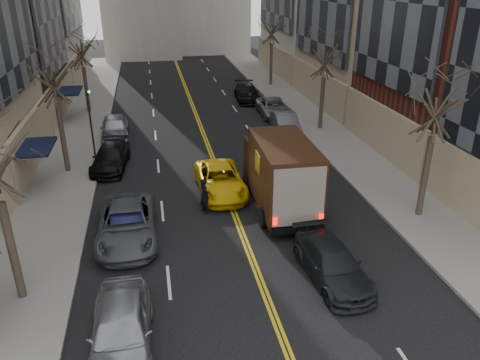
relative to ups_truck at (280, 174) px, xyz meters
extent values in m
cube|color=slate|center=(-11.38, 13.74, -1.78)|extent=(4.00, 66.00, 0.15)
cube|color=slate|center=(6.62, 13.74, -1.78)|extent=(4.00, 66.00, 0.15)
cube|color=black|center=(-12.38, 4.74, 0.54)|extent=(2.00, 3.00, 0.15)
cube|color=black|center=(-13.28, 4.74, -0.51)|extent=(0.20, 3.00, 2.50)
cube|color=black|center=(-12.38, 17.74, 0.54)|extent=(2.00, 3.00, 0.15)
cube|color=black|center=(-13.28, 17.74, -0.51)|extent=(0.20, 3.00, 2.50)
cylinder|color=#382D23|center=(-11.18, -5.26, 0.21)|extent=(0.30, 0.30, 3.83)
cylinder|color=#382D23|center=(-11.18, 6.74, 0.32)|extent=(0.30, 0.30, 4.05)
cylinder|color=#382D23|center=(-11.18, 19.74, 0.14)|extent=(0.30, 0.30, 3.69)
cylinder|color=#382D23|center=(6.42, -2.26, 0.27)|extent=(0.30, 0.30, 3.96)
cylinder|color=#382D23|center=(6.42, 11.74, 0.18)|extent=(0.30, 0.30, 3.78)
cylinder|color=#382D23|center=(6.42, 26.74, 0.36)|extent=(0.30, 0.30, 4.14)
cylinder|color=black|center=(-9.78, 8.74, 0.19)|extent=(0.12, 0.12, 3.80)
imported|color=black|center=(-9.78, 8.74, 2.54)|extent=(0.15, 0.18, 0.90)
sphere|color=#0CE526|center=(-9.63, 8.64, 2.49)|extent=(0.14, 0.14, 0.14)
cube|color=black|center=(0.00, 0.00, -1.28)|extent=(2.45, 6.78, 0.32)
cube|color=black|center=(0.05, 2.47, -0.22)|extent=(2.51, 1.84, 2.21)
cube|color=black|center=(-0.01, -0.58, 0.25)|extent=(2.63, 5.21, 3.16)
cube|color=black|center=(-0.07, -3.24, -1.28)|extent=(2.42, 0.24, 0.32)
cube|color=red|center=(-1.12, -3.24, -0.80)|extent=(0.19, 0.07, 0.37)
cube|color=red|center=(0.99, -3.29, -0.80)|extent=(0.19, 0.07, 0.37)
cube|color=gold|center=(-1.29, -0.50, 0.88)|extent=(0.06, 0.95, 0.95)
cube|color=gold|center=(1.27, -0.55, 0.88)|extent=(0.06, 0.95, 0.95)
cylinder|color=black|center=(-1.20, 2.23, -1.35)|extent=(0.32, 1.02, 1.01)
cylinder|color=black|center=(1.29, 2.18, -1.35)|extent=(0.32, 1.02, 1.01)
cylinder|color=black|center=(-1.28, -1.77, -1.35)|extent=(0.32, 1.02, 1.01)
cylinder|color=black|center=(1.21, -1.82, -1.35)|extent=(0.32, 1.02, 1.01)
imported|color=black|center=(0.39, -6.21, -1.18)|extent=(2.21, 4.81, 1.36)
cube|color=black|center=(0.39, -5.53, -0.63)|extent=(0.13, 0.04, 0.09)
cube|color=blue|center=(0.39, -5.56, -0.63)|extent=(0.10, 0.01, 0.06)
imported|color=#D5A908|center=(-2.68, 2.30, -1.14)|extent=(2.44, 5.20, 1.44)
imported|color=black|center=(-3.78, 0.21, -0.95)|extent=(0.62, 0.76, 1.80)
imported|color=#989A9F|center=(-7.48, -8.53, -1.04)|extent=(1.94, 4.79, 1.63)
imported|color=#101635|center=(-7.48, -1.31, -1.16)|extent=(1.88, 4.37, 1.40)
imported|color=#47494E|center=(-7.48, -1.68, -1.09)|extent=(2.55, 5.52, 1.53)
imported|color=black|center=(-8.68, 6.96, -1.17)|extent=(2.44, 4.90, 1.37)
imported|color=#9B9DA2|center=(-8.67, 12.49, -1.04)|extent=(2.10, 4.84, 1.63)
imported|color=#4F5057|center=(3.58, 11.29, -1.11)|extent=(1.86, 4.63, 1.50)
imported|color=#989A9F|center=(3.92, 16.05, -1.16)|extent=(2.39, 5.03, 1.39)
imported|color=black|center=(2.76, 21.26, -1.13)|extent=(2.37, 5.14, 1.45)
camera|label=1|loc=(-6.01, -20.40, 9.18)|focal=35.00mm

